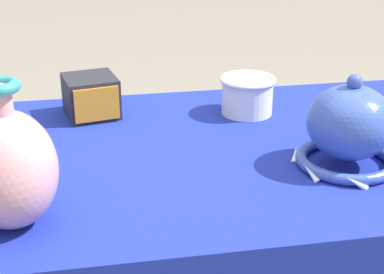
# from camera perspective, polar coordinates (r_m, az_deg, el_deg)

# --- Properties ---
(display_table) EXTENTS (1.34, 0.74, 0.72)m
(display_table) POSITION_cam_1_polar(r_m,az_deg,el_deg) (1.22, -0.94, -4.78)
(display_table) COLOR brown
(display_table) RESTS_ON ground_plane
(vase_tall_bulbous) EXTENTS (0.15, 0.15, 0.24)m
(vase_tall_bulbous) POSITION_cam_1_polar(r_m,az_deg,el_deg) (0.95, -17.37, -2.86)
(vase_tall_bulbous) COLOR #D19399
(vase_tall_bulbous) RESTS_ON display_table
(vase_dome_bell) EXTENTS (0.21, 0.21, 0.19)m
(vase_dome_bell) POSITION_cam_1_polar(r_m,az_deg,el_deg) (1.16, 15.01, 0.73)
(vase_dome_bell) COLOR #3851A8
(vase_dome_bell) RESTS_ON display_table
(mosaic_tile_box) EXTENTS (0.14, 0.14, 0.09)m
(mosaic_tile_box) POSITION_cam_1_polar(r_m,az_deg,el_deg) (1.40, -9.77, 3.91)
(mosaic_tile_box) COLOR #232328
(mosaic_tile_box) RESTS_ON display_table
(cup_wide_ivory) EXTENTS (0.13, 0.13, 0.09)m
(cup_wide_ivory) POSITION_cam_1_polar(r_m,az_deg,el_deg) (1.40, 5.39, 4.17)
(cup_wide_ivory) COLOR white
(cup_wide_ivory) RESTS_ON display_table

